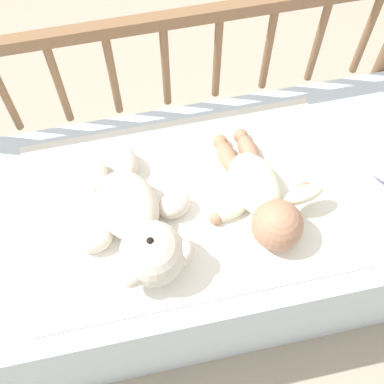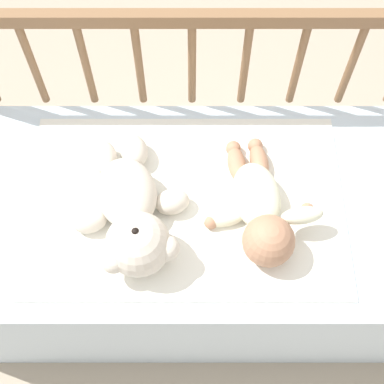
% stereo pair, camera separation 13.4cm
% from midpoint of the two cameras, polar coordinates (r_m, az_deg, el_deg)
% --- Properties ---
extents(ground_plane, '(12.00, 12.00, 0.00)m').
position_cam_midpoint_polar(ground_plane, '(1.84, 2.11, -8.21)').
color(ground_plane, tan).
extents(crib_mattress, '(1.35, 0.63, 0.48)m').
position_cam_midpoint_polar(crib_mattress, '(1.61, 2.38, -5.30)').
color(crib_mattress, silver).
rests_on(crib_mattress, ground_plane).
extents(crib_rail, '(1.35, 0.04, 0.81)m').
position_cam_midpoint_polar(crib_rail, '(1.50, 2.63, 12.02)').
color(crib_rail, brown).
rests_on(crib_rail, ground_plane).
extents(blanket, '(0.83, 0.53, 0.01)m').
position_cam_midpoint_polar(blanket, '(1.39, 2.01, -1.25)').
color(blanket, white).
rests_on(blanket, crib_mattress).
extents(teddy_bear, '(0.31, 0.42, 0.16)m').
position_cam_midpoint_polar(teddy_bear, '(1.31, -3.59, -2.50)').
color(teddy_bear, silver).
rests_on(teddy_bear, crib_mattress).
extents(baby, '(0.30, 0.38, 0.13)m').
position_cam_midpoint_polar(baby, '(1.35, 10.12, -2.16)').
color(baby, '#EAEACC').
rests_on(baby, crib_mattress).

